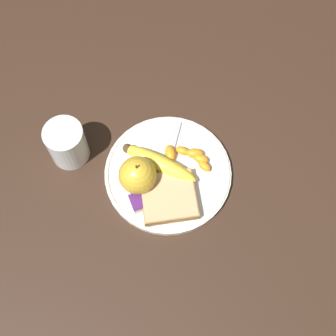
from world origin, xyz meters
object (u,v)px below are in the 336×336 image
(juice_glass, at_px, (67,144))
(banana, at_px, (159,163))
(fork, at_px, (166,169))
(jam_packet, at_px, (142,201))
(plate, at_px, (168,173))
(bread_slice, at_px, (169,197))
(apple, at_px, (138,177))

(juice_glass, relative_size, banana, 0.63)
(fork, xyz_separation_m, jam_packet, (-0.07, -0.05, 0.01))
(plate, relative_size, banana, 1.78)
(banana, bearing_deg, bread_slice, -95.29)
(bread_slice, distance_m, jam_packet, 0.05)
(fork, bearing_deg, jam_packet, -19.61)
(plate, bearing_deg, jam_packet, -148.75)
(bread_slice, bearing_deg, jam_packet, 168.50)
(plate, xyz_separation_m, banana, (-0.01, 0.02, 0.02))
(apple, xyz_separation_m, fork, (0.06, 0.01, -0.03))
(juice_glass, relative_size, bread_slice, 0.73)
(plate, height_order, jam_packet, jam_packet)
(apple, distance_m, jam_packet, 0.05)
(apple, bearing_deg, juice_glass, 131.84)
(bread_slice, height_order, jam_packet, same)
(plate, distance_m, apple, 0.07)
(fork, bearing_deg, juice_glass, -88.56)
(juice_glass, distance_m, apple, 0.16)
(banana, bearing_deg, jam_packet, -133.68)
(plate, height_order, fork, fork)
(plate, bearing_deg, fork, 105.84)
(jam_packet, bearing_deg, bread_slice, -11.50)
(banana, height_order, bread_slice, banana)
(fork, bearing_deg, apple, -46.06)
(bread_slice, distance_m, fork, 0.06)
(plate, distance_m, juice_glass, 0.20)
(apple, xyz_separation_m, jam_packet, (-0.01, -0.04, -0.02))
(juice_glass, height_order, fork, juice_glass)
(banana, distance_m, bread_slice, 0.07)
(fork, bearing_deg, plate, 50.64)
(plate, relative_size, juice_glass, 2.81)
(apple, height_order, fork, apple)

